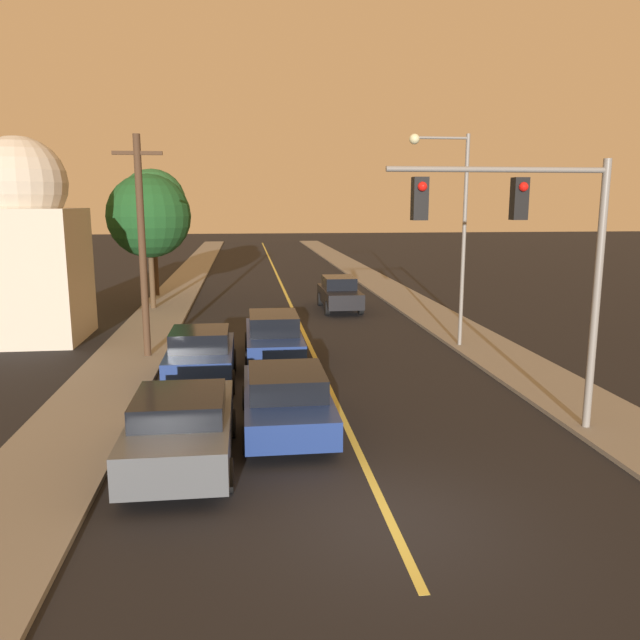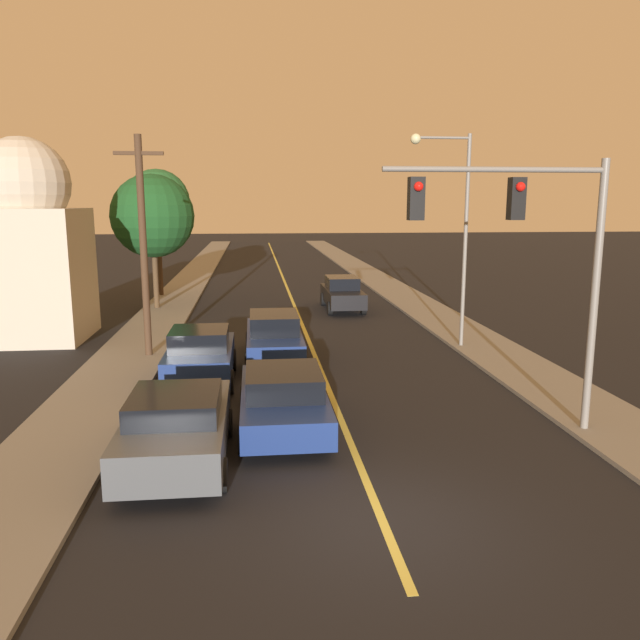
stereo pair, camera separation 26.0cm
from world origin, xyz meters
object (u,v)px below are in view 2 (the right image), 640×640
tree_left_near (153,216)px  tree_left_far (157,202)px  car_far_oncoming (342,293)px  traffic_signal_mast (530,239)px  domed_building_left (28,245)px  streetlamp_right (453,212)px  car_outer_lane_second (200,355)px  utility_pole_left (143,243)px  car_near_lane_front (283,398)px  car_near_lane_second (274,337)px  car_outer_lane_front (177,426)px

tree_left_near → tree_left_far: bearing=95.1°
car_far_oncoming → traffic_signal_mast: traffic_signal_mast is taller
tree_left_near → domed_building_left: domed_building_left is taller
car_far_oncoming → streetlamp_right: (2.67, -8.75, 4.10)m
car_outer_lane_second → utility_pole_left: utility_pole_left is taller
car_far_oncoming → tree_left_far: tree_left_far is taller
tree_left_near → car_far_oncoming: bearing=-5.9°
car_near_lane_front → utility_pole_left: size_ratio=0.65×
utility_pole_left → tree_left_far: size_ratio=1.05×
car_near_lane_second → car_outer_lane_front: (-2.25, -8.28, -0.03)m
car_outer_lane_front → domed_building_left: 14.77m
streetlamp_right → car_outer_lane_front: bearing=-132.7°
car_outer_lane_front → car_far_oncoming: 19.12m
car_near_lane_front → traffic_signal_mast: (5.35, -1.02, 3.74)m
car_near_lane_second → streetlamp_right: size_ratio=0.65×
car_near_lane_front → traffic_signal_mast: size_ratio=0.78×
car_near_lane_front → car_far_oncoming: car_far_oncoming is taller
car_far_oncoming → utility_pole_left: size_ratio=0.63×
car_far_oncoming → traffic_signal_mast: (1.61, -17.38, 3.66)m
traffic_signal_mast → tree_left_far: 25.36m
car_far_oncoming → utility_pole_left: (-8.03, -9.05, 3.12)m
car_far_oncoming → domed_building_left: domed_building_left is taller
car_near_lane_second → car_outer_lane_second: size_ratio=1.21×
car_near_lane_second → utility_pole_left: utility_pole_left is taller
traffic_signal_mast → car_far_oncoming: bearing=95.3°
domed_building_left → traffic_signal_mast: bearing=-39.4°
car_outer_lane_front → car_outer_lane_second: size_ratio=1.12×
car_near_lane_front → car_outer_lane_second: size_ratio=1.18×
utility_pole_left → car_outer_lane_front: bearing=-77.4°
car_outer_lane_front → streetlamp_right: streetlamp_right is taller
utility_pole_left → tree_left_far: utility_pole_left is taller
domed_building_left → car_far_oncoming: bearing=22.8°
utility_pole_left → domed_building_left: size_ratio=0.95×
car_near_lane_front → streetlamp_right: 10.79m
traffic_signal_mast → tree_left_far: bearing=116.3°
streetlamp_right → tree_left_near: bearing=140.8°
car_near_lane_second → car_far_oncoming: car_near_lane_second is taller
car_near_lane_front → tree_left_far: (-5.87, 21.70, 4.54)m
traffic_signal_mast → tree_left_near: tree_left_near is taller
traffic_signal_mast → tree_left_near: 21.30m
car_near_lane_front → streetlamp_right: streetlamp_right is taller
traffic_signal_mast → car_outer_lane_front: bearing=-174.2°
car_far_oncoming → streetlamp_right: 10.03m
car_far_oncoming → utility_pole_left: utility_pole_left is taller
tree_left_far → domed_building_left: (-3.33, -10.79, -1.61)m
traffic_signal_mast → streetlamp_right: 8.70m
streetlamp_right → tree_left_near: (-11.89, 9.71, -0.31)m
car_near_lane_front → domed_building_left: size_ratio=0.61×
car_outer_lane_front → tree_left_near: tree_left_near is taller
traffic_signal_mast → streetlamp_right: streetlamp_right is taller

